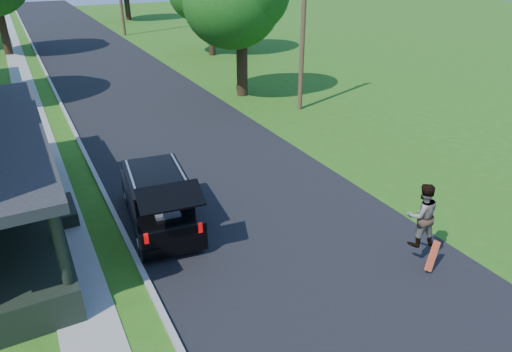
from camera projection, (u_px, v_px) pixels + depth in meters
ground at (318, 273)px, 11.83m from camera, size 140.00×140.00×0.00m
street at (129, 88)px, 27.67m from camera, size 8.00×120.00×0.02m
curb at (57, 97)px, 25.96m from camera, size 0.15×120.00×0.12m
sidewalk at (28, 101)px, 25.31m from camera, size 1.30×120.00×0.03m
black_suv at (159, 199)px, 13.63m from camera, size 2.25×4.78×2.15m
skateboarder at (422, 215)px, 11.58m from camera, size 1.00×0.87×1.74m
skateboard at (432, 257)px, 11.72m from camera, size 0.64×0.32×0.75m
utility_pole_near at (303, 23)px, 22.14m from camera, size 1.46×0.27×8.44m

